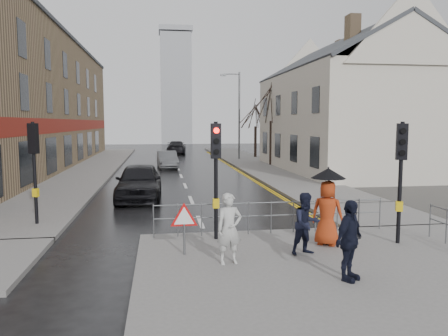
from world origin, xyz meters
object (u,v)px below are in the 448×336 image
object	(u,v)px
pedestrian_d	(349,240)
car_mid	(167,160)
pedestrian_b	(306,224)
pedestrian_a	(229,229)
pedestrian_with_umbrella	(328,204)
car_parked	(139,182)

from	to	relation	value
pedestrian_d	car_mid	distance (m)	25.34
pedestrian_b	pedestrian_d	bearing A→B (deg)	-96.79
pedestrian_a	car_mid	distance (m)	23.66
pedestrian_with_umbrella	car_parked	world-z (taller)	pedestrian_with_umbrella
pedestrian_with_umbrella	pedestrian_b	bearing A→B (deg)	-139.29
pedestrian_with_umbrella	pedestrian_d	distance (m)	2.73
pedestrian_d	pedestrian_a	bearing A→B (deg)	108.64
pedestrian_b	car_parked	distance (m)	10.60
pedestrian_d	car_parked	bearing A→B (deg)	73.96
pedestrian_a	pedestrian_with_umbrella	distance (m)	3.16
pedestrian_a	pedestrian_d	size ratio (longest dim) A/B	0.98
pedestrian_a	car_mid	world-z (taller)	pedestrian_a
pedestrian_a	car_parked	xyz separation A→B (m)	(-2.55, 9.99, -0.16)
pedestrian_with_umbrella	pedestrian_d	size ratio (longest dim) A/B	1.23
pedestrian_with_umbrella	car_parked	xyz separation A→B (m)	(-5.48, 8.81, -0.45)
car_parked	pedestrian_a	bearing A→B (deg)	-74.33
car_mid	pedestrian_d	bearing A→B (deg)	-86.04
pedestrian_b	car_mid	world-z (taller)	pedestrian_b
pedestrian_d	car_mid	xyz separation A→B (m)	(-3.38, 25.11, -0.35)
pedestrian_a	car_parked	bearing A→B (deg)	94.98
pedestrian_with_umbrella	pedestrian_a	bearing A→B (deg)	-158.03
car_parked	car_mid	size ratio (longest dim) A/B	1.21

